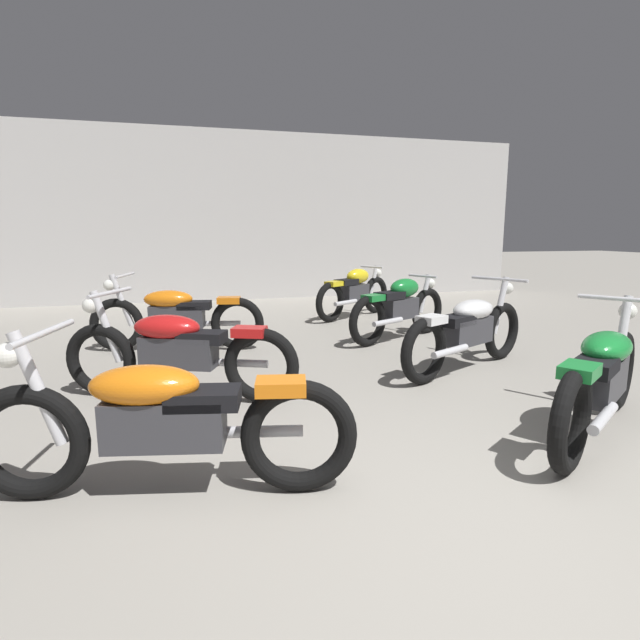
# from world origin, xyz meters

# --- Properties ---
(ground_plane) EXTENTS (60.00, 60.00, 0.00)m
(ground_plane) POSITION_xyz_m (0.00, 0.00, 0.00)
(ground_plane) COLOR gray
(back_wall) EXTENTS (12.95, 0.24, 3.60)m
(back_wall) POSITION_xyz_m (0.00, 9.31, 1.80)
(back_wall) COLOR #BCBAB7
(back_wall) RESTS_ON ground
(motorcycle_left_row_0) EXTENTS (2.14, 0.75, 0.97)m
(motorcycle_left_row_0) POSITION_xyz_m (-1.56, 0.91, 0.45)
(motorcycle_left_row_0) COLOR black
(motorcycle_left_row_0) RESTS_ON ground
(motorcycle_left_row_1) EXTENTS (2.04, 1.04, 0.97)m
(motorcycle_left_row_1) POSITION_xyz_m (-1.48, 2.62, 0.45)
(motorcycle_left_row_1) COLOR black
(motorcycle_left_row_1) RESTS_ON ground
(motorcycle_left_row_2) EXTENTS (2.14, 0.75, 0.97)m
(motorcycle_left_row_2) POSITION_xyz_m (-1.50, 4.58, 0.45)
(motorcycle_left_row_2) COLOR black
(motorcycle_left_row_2) RESTS_ON ground
(motorcycle_right_row_0) EXTENTS (1.86, 1.30, 0.97)m
(motorcycle_right_row_0) POSITION_xyz_m (1.49, 0.94, 0.45)
(motorcycle_right_row_0) COLOR black
(motorcycle_right_row_0) RESTS_ON ground
(motorcycle_right_row_1) EXTENTS (2.00, 1.11, 0.97)m
(motorcycle_right_row_1) POSITION_xyz_m (1.53, 2.77, 0.45)
(motorcycle_right_row_1) COLOR black
(motorcycle_right_row_1) RESTS_ON ground
(motorcycle_right_row_2) EXTENTS (1.81, 0.99, 0.88)m
(motorcycle_right_row_2) POSITION_xyz_m (1.49, 4.42, 0.46)
(motorcycle_right_row_2) COLOR black
(motorcycle_right_row_2) RESTS_ON ground
(motorcycle_right_row_3) EXTENTS (1.71, 1.17, 0.88)m
(motorcycle_right_row_3) POSITION_xyz_m (1.49, 6.31, 0.46)
(motorcycle_right_row_3) COLOR black
(motorcycle_right_row_3) RESTS_ON ground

